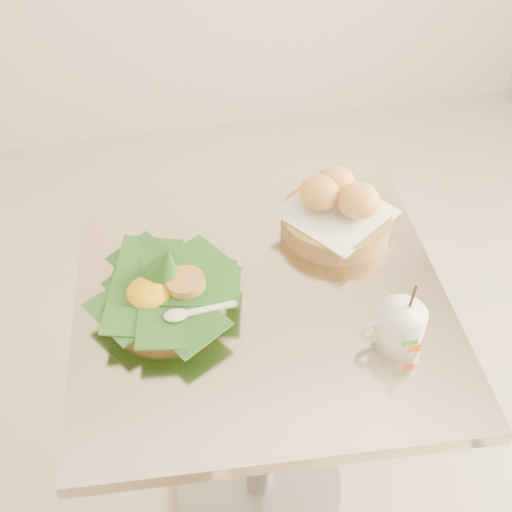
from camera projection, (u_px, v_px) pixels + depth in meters
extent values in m
plane|color=#C1B69B|center=(220.00, 485.00, 1.73)|extent=(3.60, 3.60, 0.00)
cylinder|color=gray|center=(259.00, 483.00, 1.72)|extent=(0.44, 0.44, 0.03)
cylinder|color=gray|center=(260.00, 407.00, 1.48)|extent=(0.07, 0.07, 0.69)
cube|color=beige|center=(261.00, 299.00, 1.23)|extent=(0.75, 0.75, 0.03)
cylinder|color=#A58546|center=(166.00, 294.00, 1.19)|extent=(0.22, 0.22, 0.04)
cone|color=#17521B|center=(164.00, 265.00, 1.16)|extent=(0.13, 0.13, 0.11)
ellipsoid|color=yellow|center=(149.00, 293.00, 1.16)|extent=(0.08, 0.08, 0.05)
cylinder|color=#CC9347|center=(185.00, 283.00, 1.17)|extent=(0.07, 0.07, 0.02)
cylinder|color=#A58546|center=(335.00, 221.00, 1.34)|extent=(0.23, 0.23, 0.05)
cube|color=white|center=(336.00, 212.00, 1.32)|extent=(0.27, 0.27, 0.01)
ellipsoid|color=orange|center=(320.00, 193.00, 1.31)|extent=(0.09, 0.09, 0.07)
ellipsoid|color=orange|center=(358.00, 201.00, 1.29)|extent=(0.09, 0.09, 0.07)
ellipsoid|color=orange|center=(335.00, 184.00, 1.33)|extent=(0.09, 0.09, 0.07)
cylinder|color=white|center=(399.00, 326.00, 1.11)|extent=(0.09, 0.09, 0.07)
torus|color=white|center=(373.00, 331.00, 1.10)|extent=(0.05, 0.01, 0.05)
cylinder|color=#452313|center=(402.00, 314.00, 1.09)|extent=(0.08, 0.08, 0.01)
cylinder|color=black|center=(412.00, 301.00, 1.08)|extent=(0.02, 0.04, 0.11)
cube|color=green|center=(410.00, 343.00, 1.07)|extent=(0.03, 0.00, 0.01)
cube|color=orange|center=(415.00, 349.00, 1.09)|extent=(0.02, 0.00, 0.02)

